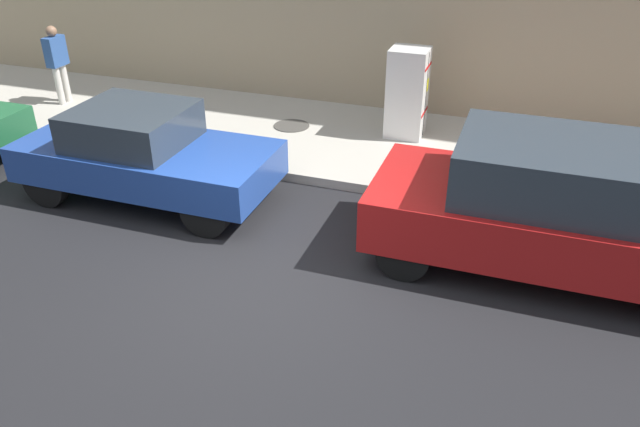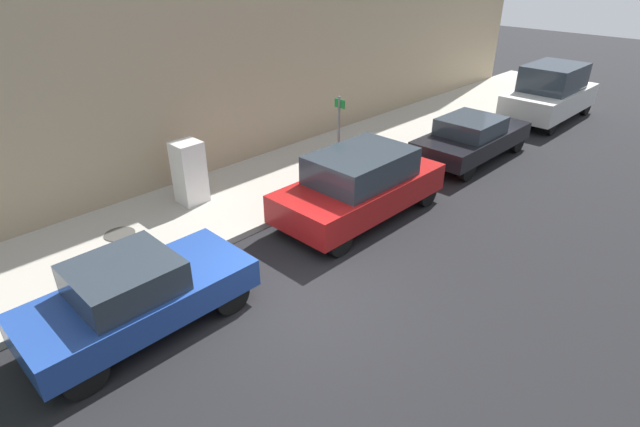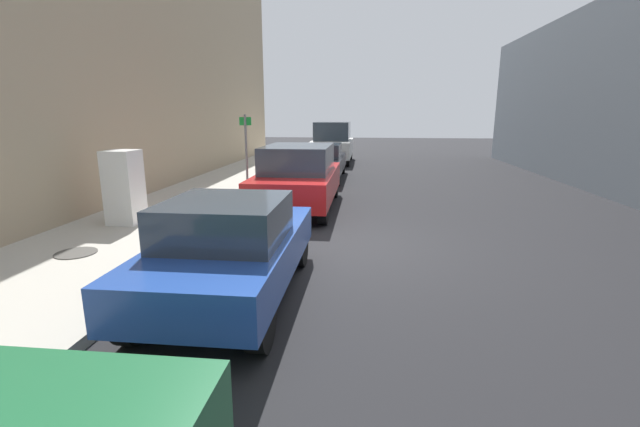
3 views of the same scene
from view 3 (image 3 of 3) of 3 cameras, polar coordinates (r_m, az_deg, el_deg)
ground_plane at (r=8.51m, az=3.93°, el=-4.48°), size 80.00×80.00×0.00m
sidewalk_slab at (r=9.79m, az=-23.97°, el=-2.76°), size 3.62×44.00×0.16m
discarded_refrigerator at (r=10.50m, az=-24.66°, el=3.22°), size 0.65×0.69×1.64m
manhole_cover at (r=8.75m, az=-29.78°, el=-4.59°), size 0.70×0.70×0.02m
street_sign_post at (r=13.21m, az=-9.81°, el=8.35°), size 0.36×0.07×2.40m
parked_hatchback_blue at (r=6.12m, az=-11.85°, el=-4.46°), size 1.75×3.97×1.46m
parked_suv_red at (r=11.81m, az=-2.90°, el=4.96°), size 1.98×4.61×1.74m
parked_sedan_dark at (r=17.25m, az=0.03°, el=7.06°), size 1.84×4.50×1.41m
parked_van_white at (r=23.19m, az=1.68°, el=9.43°), size 2.04×4.69×2.15m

